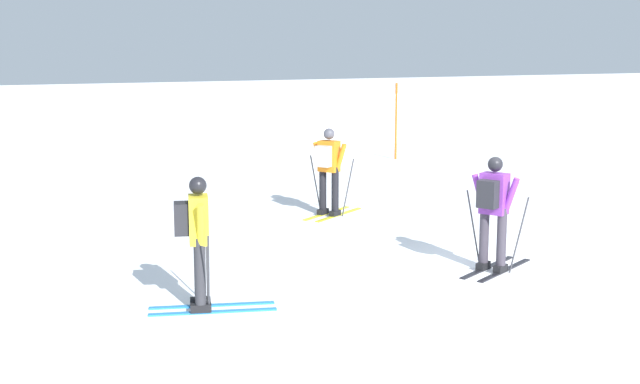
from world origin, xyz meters
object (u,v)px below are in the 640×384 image
(skier_yellow, at_px, (197,236))
(trail_marker_pole, at_px, (396,121))
(skier_orange, at_px, (328,167))
(skier_purple, at_px, (493,208))

(skier_yellow, bearing_deg, trail_marker_pole, 51.86)
(skier_orange, distance_m, trail_marker_pole, 8.44)
(skier_yellow, xyz_separation_m, skier_orange, (3.95, 4.82, 0.00))
(skier_yellow, xyz_separation_m, skier_purple, (4.46, 0.08, 0.00))
(skier_yellow, bearing_deg, skier_purple, 1.00)
(skier_purple, distance_m, trail_marker_pole, 12.35)
(skier_orange, bearing_deg, skier_yellow, -129.30)
(skier_orange, xyz_separation_m, skier_purple, (0.51, -4.74, 0.00))
(skier_yellow, relative_size, skier_orange, 1.00)
(skier_purple, bearing_deg, skier_yellow, -179.00)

